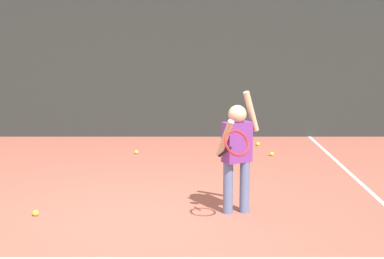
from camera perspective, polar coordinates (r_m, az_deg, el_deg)
ground_plane at (r=6.16m, az=-4.82°, el=-8.94°), size 20.00×20.00×0.00m
court_line_baseline at (r=5.15m, az=-5.89°, el=-12.86°), size 9.00×0.05×0.00m
court_line_sideline at (r=7.44m, az=17.80°, el=-6.05°), size 0.05×9.00×0.00m
back_fence_windscreen at (r=10.60m, az=-2.72°, el=9.15°), size 13.53×0.08×3.69m
fence_post_1 at (r=10.66m, az=-2.71°, el=9.56°), size 0.09×0.09×3.84m
tennis_player at (r=6.14m, az=4.74°, el=-1.98°), size 0.51×0.81×1.35m
tennis_ball_2 at (r=6.44m, az=-15.39°, el=-8.13°), size 0.07×0.07×0.07m
tennis_ball_3 at (r=9.17m, az=8.25°, el=-2.47°), size 0.07×0.07×0.07m
tennis_ball_4 at (r=9.94m, az=6.85°, el=-1.47°), size 0.07×0.07×0.07m
tennis_ball_7 at (r=9.26m, az=-5.48°, el=-2.29°), size 0.07×0.07×0.07m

